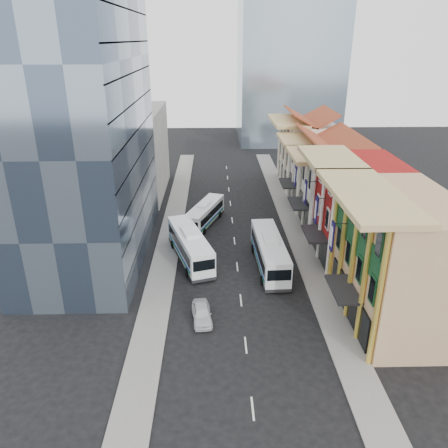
{
  "coord_description": "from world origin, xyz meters",
  "views": [
    {
      "loc": [
        -2.62,
        -29.38,
        24.35
      ],
      "look_at": [
        -1.46,
        17.92,
        4.14
      ],
      "focal_mm": 35.0,
      "sensor_mm": 36.0,
      "label": 1
    }
  ],
  "objects_px": {
    "office_tower": "(82,131)",
    "bus_right": "(269,252)",
    "sedan_left": "(202,313)",
    "bus_left_near": "(190,245)",
    "shophouse_tan": "(399,260)",
    "bus_left_far": "(205,214)"
  },
  "relations": [
    {
      "from": "bus_left_near",
      "to": "bus_right",
      "type": "height_order",
      "value": "bus_right"
    },
    {
      "from": "shophouse_tan",
      "to": "bus_left_far",
      "type": "height_order",
      "value": "shophouse_tan"
    },
    {
      "from": "shophouse_tan",
      "to": "bus_right",
      "type": "relative_size",
      "value": 1.16
    },
    {
      "from": "shophouse_tan",
      "to": "bus_right",
      "type": "bearing_deg",
      "value": 136.21
    },
    {
      "from": "sedan_left",
      "to": "bus_left_near",
      "type": "bearing_deg",
      "value": 91.23
    },
    {
      "from": "bus_left_far",
      "to": "sedan_left",
      "type": "relative_size",
      "value": 2.36
    },
    {
      "from": "office_tower",
      "to": "bus_left_near",
      "type": "relative_size",
      "value": 2.52
    },
    {
      "from": "office_tower",
      "to": "bus_right",
      "type": "bearing_deg",
      "value": -11.18
    },
    {
      "from": "office_tower",
      "to": "bus_left_near",
      "type": "distance_m",
      "value": 17.55
    },
    {
      "from": "bus_right",
      "to": "sedan_left",
      "type": "height_order",
      "value": "bus_right"
    },
    {
      "from": "bus_right",
      "to": "sedan_left",
      "type": "bearing_deg",
      "value": -128.88
    },
    {
      "from": "office_tower",
      "to": "bus_right",
      "type": "xyz_separation_m",
      "value": [
        20.66,
        -4.08,
        -13.06
      ]
    },
    {
      "from": "shophouse_tan",
      "to": "office_tower",
      "type": "xyz_separation_m",
      "value": [
        -31.0,
        14.0,
        9.0
      ]
    },
    {
      "from": "bus_left_near",
      "to": "bus_left_far",
      "type": "distance_m",
      "value": 10.75
    },
    {
      "from": "shophouse_tan",
      "to": "bus_right",
      "type": "height_order",
      "value": "shophouse_tan"
    },
    {
      "from": "bus_right",
      "to": "sedan_left",
      "type": "distance_m",
      "value": 12.69
    },
    {
      "from": "shophouse_tan",
      "to": "bus_left_far",
      "type": "distance_m",
      "value": 29.13
    },
    {
      "from": "bus_left_far",
      "to": "bus_right",
      "type": "distance_m",
      "value": 14.73
    },
    {
      "from": "shophouse_tan",
      "to": "office_tower",
      "type": "height_order",
      "value": "office_tower"
    },
    {
      "from": "bus_left_near",
      "to": "bus_right",
      "type": "distance_m",
      "value": 9.37
    },
    {
      "from": "office_tower",
      "to": "bus_left_near",
      "type": "height_order",
      "value": "office_tower"
    },
    {
      "from": "office_tower",
      "to": "sedan_left",
      "type": "bearing_deg",
      "value": -47.3
    }
  ]
}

